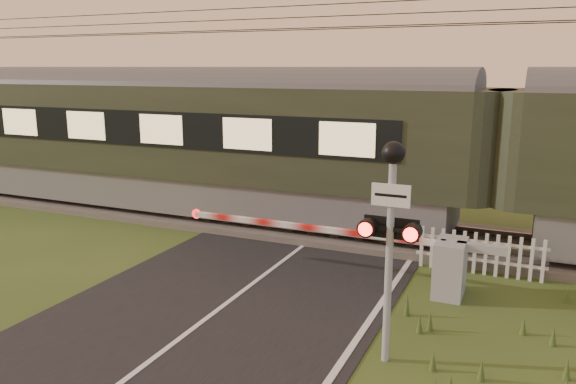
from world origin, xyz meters
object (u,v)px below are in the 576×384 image
at_px(train, 498,157).
at_px(crossing_signal, 391,214).
at_px(picket_fence, 480,253).
at_px(boom_gate, 433,262).

relative_size(train, crossing_signal, 12.94).
relative_size(crossing_signal, picket_fence, 1.24).
distance_m(train, picket_fence, 2.68).
xyz_separation_m(crossing_signal, picket_fence, (0.98, 4.55, -1.90)).
height_order(boom_gate, crossing_signal, crossing_signal).
distance_m(crossing_signal, picket_fence, 5.03).
bearing_deg(boom_gate, train, 75.45).
bearing_deg(crossing_signal, boom_gate, 86.28).
height_order(boom_gate, picket_fence, boom_gate).
xyz_separation_m(train, crossing_signal, (-1.08, -6.44, 0.01)).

